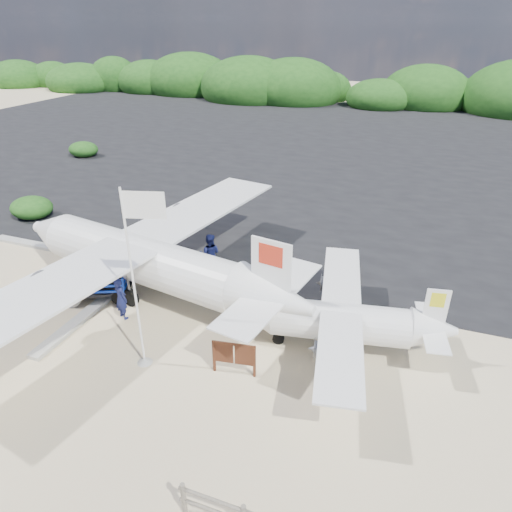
{
  "coord_description": "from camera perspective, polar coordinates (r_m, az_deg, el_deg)",
  "views": [
    {
      "loc": [
        6.93,
        -10.77,
        10.41
      ],
      "look_at": [
        1.45,
        4.01,
        2.17
      ],
      "focal_mm": 32.0,
      "sensor_mm": 36.0,
      "label": 1
    }
  ],
  "objects": [
    {
      "name": "crew_b",
      "position": [
        20.61,
        -5.78,
        0.21
      ],
      "size": [
        1.11,
        0.95,
        1.97
      ],
      "primitive_type": "imported",
      "rotation": [
        0.0,
        0.0,
        3.39
      ],
      "color": "#141A4E",
      "rests_on": "ground"
    },
    {
      "name": "flagpole",
      "position": [
        16.4,
        -13.7,
        -12.78
      ],
      "size": [
        1.35,
        0.84,
        6.26
      ],
      "primitive_type": null,
      "rotation": [
        0.0,
        0.0,
        0.28
      ],
      "color": "white",
      "rests_on": "ground"
    },
    {
      "name": "crew_a",
      "position": [
        18.31,
        -16.54,
        -5.1
      ],
      "size": [
        0.75,
        0.63,
        1.75
      ],
      "primitive_type": "imported",
      "rotation": [
        0.0,
        0.0,
        2.75
      ],
      "color": "#141A4E",
      "rests_on": "ground"
    },
    {
      "name": "signboard",
      "position": [
        15.57,
        -2.71,
        -14.42
      ],
      "size": [
        1.54,
        0.37,
        1.26
      ],
      "primitive_type": null,
      "rotation": [
        0.0,
        0.0,
        0.15
      ],
      "color": "#512917",
      "rests_on": "ground"
    },
    {
      "name": "baggage_cart",
      "position": [
        20.38,
        -19.12,
        -4.85
      ],
      "size": [
        3.29,
        2.68,
        1.44
      ],
      "primitive_type": null,
      "rotation": [
        0.0,
        0.0,
        0.42
      ],
      "color": "#0C2CB5",
      "rests_on": "ground"
    },
    {
      "name": "lagoon",
      "position": [
        22.64,
        -28.19,
        -3.38
      ],
      "size": [
        9.0,
        7.0,
        0.4
      ],
      "primitive_type": null,
      "color": "#B2B2B2",
      "rests_on": "ground"
    },
    {
      "name": "vegetation_band",
      "position": [
        66.95,
        14.86,
        17.79
      ],
      "size": [
        124.0,
        8.0,
        4.4
      ],
      "primitive_type": null,
      "color": "#B2B2B2",
      "rests_on": "ground"
    },
    {
      "name": "ground",
      "position": [
        16.5,
        -9.84,
        -12.01
      ],
      "size": [
        160.0,
        160.0,
        0.0
      ],
      "primitive_type": "plane",
      "color": "beige"
    },
    {
      "name": "asphalt_apron",
      "position": [
        42.64,
        10.63,
        13.01
      ],
      "size": [
        90.0,
        50.0,
        0.04
      ],
      "primitive_type": null,
      "color": "#B2B2B2",
      "rests_on": "ground"
    },
    {
      "name": "aircraft_small",
      "position": [
        45.34,
        -1.75,
        14.31
      ],
      "size": [
        8.67,
        8.67,
        2.69
      ],
      "primitive_type": null,
      "rotation": [
        0.0,
        0.0,
        3.32
      ],
      "color": "#B2B2B2",
      "rests_on": "ground"
    }
  ]
}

